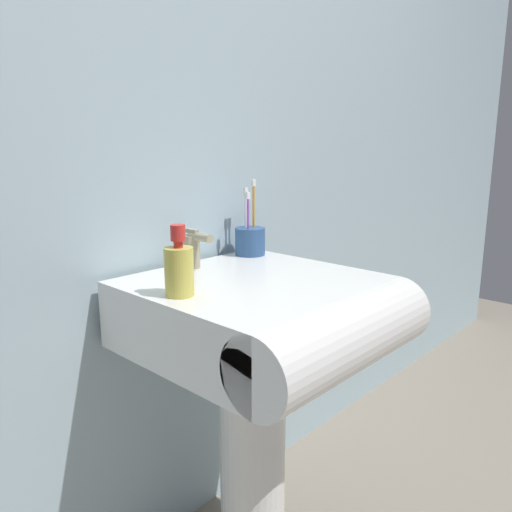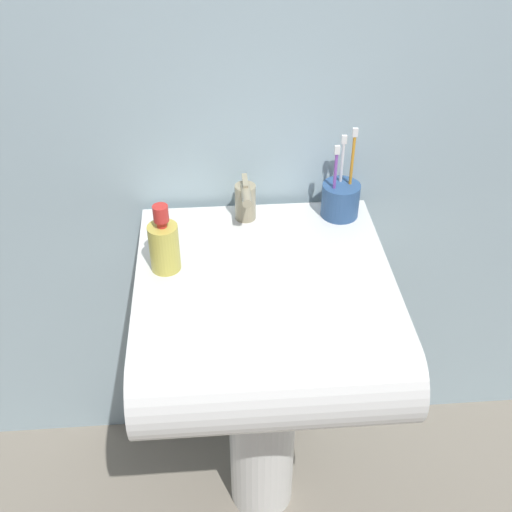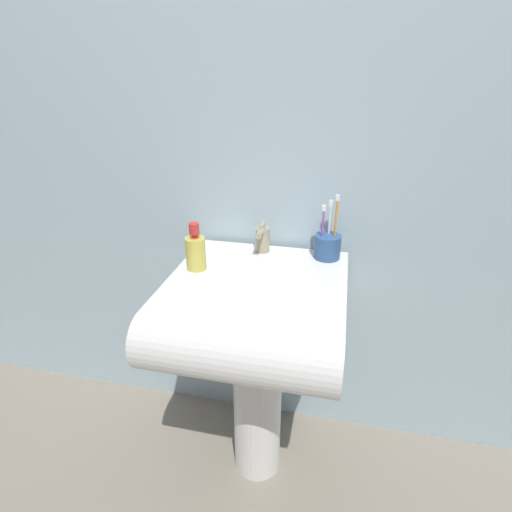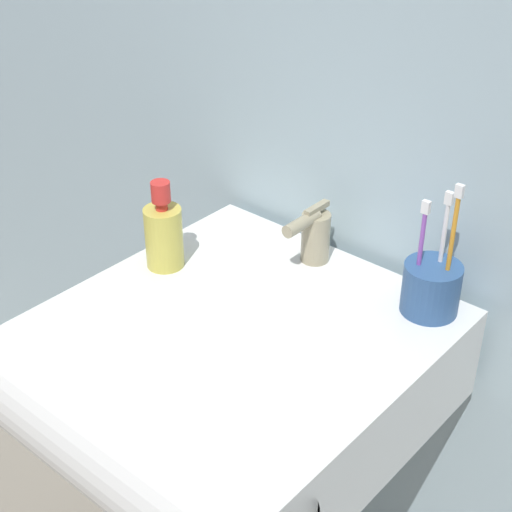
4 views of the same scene
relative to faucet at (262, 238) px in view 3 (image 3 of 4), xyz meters
The scene contains 7 objects.
ground_plane 0.90m from the faucet, 82.58° to the right, with size 6.00×6.00×0.00m, color gray.
wall_back 0.34m from the faucet, 76.35° to the left, with size 5.00×0.05×2.40m, color #9EB7C1.
sink_pedestal 0.58m from the faucet, 82.58° to the right, with size 0.17×0.17×0.66m, color white.
sink_basin 0.29m from the faucet, 84.36° to the right, with size 0.54×0.59×0.17m.
faucet is the anchor object (origin of this frame).
toothbrush_cup 0.23m from the faucet, ahead, with size 0.09×0.09×0.22m.
soap_bottle 0.25m from the faucet, 136.22° to the right, with size 0.06×0.06×0.16m.
Camera 3 is at (0.23, -1.06, 1.41)m, focal length 28.00 mm.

